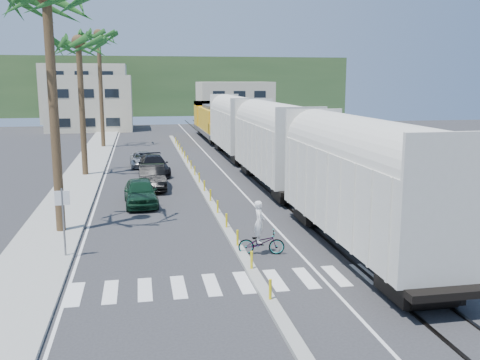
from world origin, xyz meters
name	(u,v)px	position (x,y,z in m)	size (l,w,h in m)	color
ground	(246,264)	(0.00, 0.00, 0.00)	(140.00, 140.00, 0.00)	#28282B
sidewalk	(86,169)	(-8.50, 25.00, 0.07)	(3.00, 90.00, 0.15)	gray
rails	(239,160)	(5.00, 28.00, 0.03)	(1.56, 100.00, 0.06)	black
median	(195,176)	(0.00, 19.96, 0.09)	(0.45, 60.00, 0.85)	gray
crosswalk	(257,281)	(0.00, -2.00, 0.01)	(14.00, 2.20, 0.01)	silver
lane_markings	(164,168)	(-2.15, 25.00, 0.00)	(9.42, 90.00, 0.01)	silver
freight_train	(255,137)	(5.00, 21.14, 2.91)	(3.00, 60.94, 5.85)	beige
palm_trees	(82,33)	(-8.10, 22.70, 10.81)	(3.50, 37.20, 13.75)	brown
street_sign	(63,213)	(-7.30, 2.00, 1.97)	(0.60, 0.08, 3.00)	slate
buildings	(124,98)	(-6.41, 71.66, 4.36)	(38.00, 27.00, 10.00)	beige
hillside	(156,86)	(0.00, 100.00, 6.00)	(80.00, 20.00, 12.00)	#385628
car_lead	(140,192)	(-4.15, 11.32, 0.79)	(2.11, 4.74, 1.58)	#10321E
car_second	(152,177)	(-3.34, 16.06, 0.82)	(1.82, 4.99, 1.63)	black
car_third	(154,165)	(-3.06, 21.58, 0.75)	(2.61, 5.37, 1.51)	black
car_rear	(143,159)	(-3.86, 25.92, 0.63)	(2.29, 4.62, 1.26)	#A2A4A7
cyclist	(261,237)	(0.84, 1.05, 0.75)	(1.34, 2.20, 2.35)	#9EA0A5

